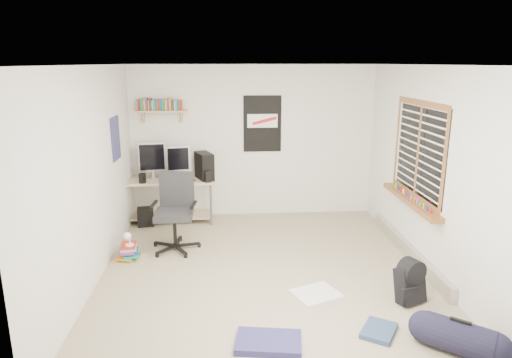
{
  "coord_description": "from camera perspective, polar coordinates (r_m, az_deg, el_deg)",
  "views": [
    {
      "loc": [
        -0.46,
        -5.2,
        2.53
      ],
      "look_at": [
        -0.08,
        0.4,
        1.09
      ],
      "focal_mm": 32.0,
      "sensor_mm": 36.0,
      "label": 1
    }
  ],
  "objects": [
    {
      "name": "floor",
      "position": [
        5.8,
        1.08,
        -11.51
      ],
      "size": [
        4.0,
        4.5,
        0.01
      ],
      "primitive_type": "cube",
      "color": "gray",
      "rests_on": "ground"
    },
    {
      "name": "ceiling",
      "position": [
        5.22,
        1.22,
        14.13
      ],
      "size": [
        4.0,
        4.5,
        0.01
      ],
      "primitive_type": "cube",
      "color": "white",
      "rests_on": "ground"
    },
    {
      "name": "back_wall",
      "position": [
        7.58,
        -0.35,
        4.67
      ],
      "size": [
        4.0,
        0.01,
        2.5
      ],
      "primitive_type": "cube",
      "color": "silver",
      "rests_on": "ground"
    },
    {
      "name": "left_wall",
      "position": [
        5.57,
        -19.86,
        0.25
      ],
      "size": [
        0.01,
        4.5,
        2.5
      ],
      "primitive_type": "cube",
      "color": "silver",
      "rests_on": "ground"
    },
    {
      "name": "right_wall",
      "position": [
        5.9,
        20.95,
        0.9
      ],
      "size": [
        0.01,
        4.5,
        2.5
      ],
      "primitive_type": "cube",
      "color": "silver",
      "rests_on": "ground"
    },
    {
      "name": "desk",
      "position": [
        7.58,
        -10.93,
        -2.47
      ],
      "size": [
        1.57,
        0.77,
        0.7
      ],
      "primitive_type": "cube",
      "rotation": [
        0.0,
        0.0,
        -0.06
      ],
      "color": "tan",
      "rests_on": "floor"
    },
    {
      "name": "monitor_left",
      "position": [
        7.46,
        -12.75,
        1.69
      ],
      "size": [
        0.44,
        0.18,
        0.47
      ],
      "primitive_type": "cube",
      "rotation": [
        0.0,
        0.0,
        0.17
      ],
      "color": "#B2B1B6",
      "rests_on": "desk"
    },
    {
      "name": "monitor_right",
      "position": [
        7.42,
        -9.59,
        1.5
      ],
      "size": [
        0.38,
        0.16,
        0.4
      ],
      "primitive_type": "cube",
      "rotation": [
        0.0,
        0.0,
        0.19
      ],
      "color": "#ACADB1",
      "rests_on": "desk"
    },
    {
      "name": "pc_tower",
      "position": [
        7.32,
        -6.48,
        1.59
      ],
      "size": [
        0.34,
        0.46,
        0.44
      ],
      "primitive_type": "cube",
      "rotation": [
        0.0,
        0.0,
        0.37
      ],
      "color": "black",
      "rests_on": "desk"
    },
    {
      "name": "keyboard",
      "position": [
        7.26,
        -9.34,
        -0.32
      ],
      "size": [
        0.46,
        0.32,
        0.02
      ],
      "primitive_type": "cube",
      "rotation": [
        0.0,
        0.0,
        0.43
      ],
      "color": "black",
      "rests_on": "desk"
    },
    {
      "name": "speaker_left",
      "position": [
        7.26,
        -14.01,
        0.03
      ],
      "size": [
        0.11,
        0.11,
        0.17
      ],
      "primitive_type": "cube",
      "rotation": [
        0.0,
        0.0,
        -0.29
      ],
      "color": "black",
      "rests_on": "desk"
    },
    {
      "name": "speaker_right",
      "position": [
        7.14,
        -6.05,
        0.28
      ],
      "size": [
        0.12,
        0.12,
        0.2
      ],
      "primitive_type": "cube",
      "rotation": [
        0.0,
        0.0,
        0.3
      ],
      "color": "black",
      "rests_on": "desk"
    },
    {
      "name": "office_chair",
      "position": [
        6.35,
        -10.19,
        -4.59
      ],
      "size": [
        0.78,
        0.78,
        1.07
      ],
      "primitive_type": "cube",
      "rotation": [
        0.0,
        0.0,
        -0.11
      ],
      "color": "#242426",
      "rests_on": "floor"
    },
    {
      "name": "wall_shelf",
      "position": [
        7.44,
        -11.64,
        8.33
      ],
      "size": [
        0.8,
        0.22,
        0.24
      ],
      "primitive_type": "cube",
      "color": "tan",
      "rests_on": "back_wall"
    },
    {
      "name": "poster_back_wall",
      "position": [
        7.52,
        0.8,
        6.91
      ],
      "size": [
        0.62,
        0.03,
        0.92
      ],
      "primitive_type": "cube",
      "color": "black",
      "rests_on": "back_wall"
    },
    {
      "name": "poster_left_wall",
      "position": [
        6.66,
        -17.14,
        4.86
      ],
      "size": [
        0.02,
        0.42,
        0.6
      ],
      "primitive_type": "cube",
      "color": "navy",
      "rests_on": "left_wall"
    },
    {
      "name": "window",
      "position": [
        6.1,
        19.49,
        3.38
      ],
      "size": [
        0.1,
        1.5,
        1.26
      ],
      "primitive_type": "cube",
      "color": "brown",
      "rests_on": "right_wall"
    },
    {
      "name": "baseboard_heater",
      "position": [
        6.48,
        18.53,
        -8.49
      ],
      "size": [
        0.08,
        2.5,
        0.18
      ],
      "primitive_type": "cube",
      "color": "#B7B2A8",
      "rests_on": "floor"
    },
    {
      "name": "backpack",
      "position": [
        5.31,
        18.68,
        -12.44
      ],
      "size": [
        0.36,
        0.33,
        0.39
      ],
      "primitive_type": "cube",
      "rotation": [
        0.0,
        0.0,
        0.39
      ],
      "color": "black",
      "rests_on": "floor"
    },
    {
      "name": "duffel_bag",
      "position": [
        4.67,
        24.01,
        -17.78
      ],
      "size": [
        0.43,
        0.43,
        0.6
      ],
      "primitive_type": "cylinder",
      "rotation": [
        0.0,
        0.0,
        -0.69
      ],
      "color": "black",
      "rests_on": "floor"
    },
    {
      "name": "tshirt",
      "position": [
        5.28,
        7.53,
        -14.12
      ],
      "size": [
        0.6,
        0.56,
        0.04
      ],
      "primitive_type": "cube",
      "rotation": [
        0.0,
        0.0,
        0.4
      ],
      "color": "silver",
      "rests_on": "floor"
    },
    {
      "name": "jeans_a",
      "position": [
        4.45,
        1.58,
        -19.74
      ],
      "size": [
        0.65,
        0.47,
        0.07
      ],
      "primitive_type": "cube",
      "rotation": [
        0.0,
        0.0,
        -0.15
      ],
      "color": "navy",
      "rests_on": "floor"
    },
    {
      "name": "jeans_b",
      "position": [
        4.77,
        15.11,
        -17.83
      ],
      "size": [
        0.44,
        0.47,
        0.05
      ],
      "primitive_type": "cube",
      "rotation": [
        0.0,
        0.0,
        1.0
      ],
      "color": "navy",
      "rests_on": "floor"
    },
    {
      "name": "book_stack",
      "position": [
        6.28,
        -15.61,
        -8.45
      ],
      "size": [
        0.54,
        0.46,
        0.33
      ],
      "primitive_type": "cube",
      "rotation": [
        0.0,
        0.0,
        0.13
      ],
      "color": "brown",
      "rests_on": "floor"
    },
    {
      "name": "desk_lamp",
      "position": [
        6.17,
        -15.61,
        -6.55
      ],
      "size": [
        0.17,
        0.21,
        0.18
      ],
      "primitive_type": "cube",
      "rotation": [
        0.0,
        0.0,
        -0.41
      ],
      "color": "silver",
      "rests_on": "book_stack"
    },
    {
      "name": "subwoofer",
      "position": [
        7.5,
        -13.63,
        -4.61
      ],
      "size": [
        0.29,
        0.29,
        0.28
      ],
      "primitive_type": "cube",
      "rotation": [
        0.0,
        0.0,
        0.16
      ],
      "color": "black",
      "rests_on": "floor"
    }
  ]
}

